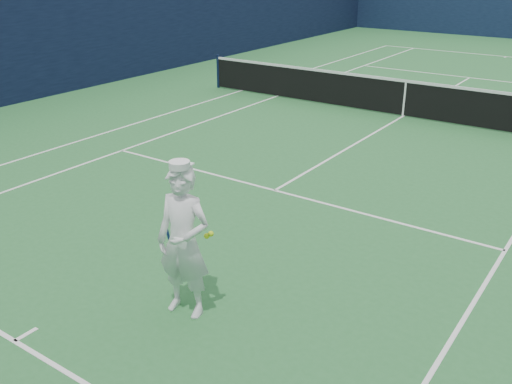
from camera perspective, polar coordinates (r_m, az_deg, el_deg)
ground at (r=16.18m, az=14.45°, el=7.31°), size 80.00×80.00×0.00m
court_markings at (r=16.18m, az=14.46°, el=7.33°), size 11.03×23.83×0.01m
windscreen_fence at (r=15.79m, az=15.18°, el=14.32°), size 20.12×36.12×4.00m
tennis_net at (r=16.05m, az=14.65°, el=9.22°), size 12.88×0.09×1.07m
tennis_player at (r=6.82m, az=-7.24°, el=-4.97°), size 0.84×0.57×1.98m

